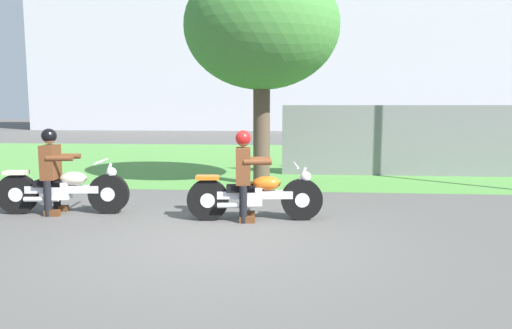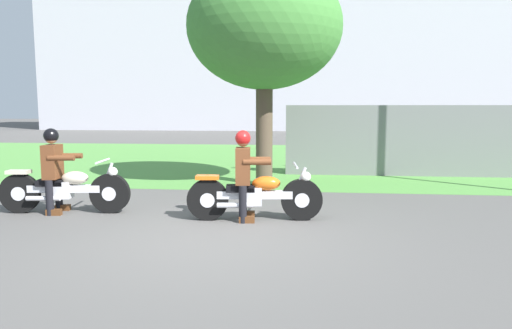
{
  "view_description": "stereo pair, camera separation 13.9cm",
  "coord_description": "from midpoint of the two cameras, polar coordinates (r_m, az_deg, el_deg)",
  "views": [
    {
      "loc": [
        1.07,
        -6.12,
        1.76
      ],
      "look_at": [
        0.44,
        1.27,
        0.85
      ],
      "focal_mm": 33.1,
      "sensor_mm": 36.0,
      "label": 1
    },
    {
      "loc": [
        1.21,
        -6.1,
        1.76
      ],
      "look_at": [
        0.44,
        1.27,
        0.85
      ],
      "focal_mm": 33.1,
      "sensor_mm": 36.0,
      "label": 2
    }
  ],
  "objects": [
    {
      "name": "fence_segment",
      "position": [
        12.66,
        20.0,
        2.68
      ],
      "size": [
        7.0,
        0.06,
        1.8
      ],
      "primitive_type": "cube",
      "color": "slate",
      "rests_on": "ground"
    },
    {
      "name": "stadium_facade",
      "position": [
        38.8,
        8.83,
        15.75
      ],
      "size": [
        44.03,
        8.0,
        15.45
      ],
      "primitive_type": "cube",
      "color": "silver",
      "rests_on": "ground"
    },
    {
      "name": "ground",
      "position": [
        6.46,
        -4.45,
        -8.83
      ],
      "size": [
        120.0,
        120.0,
        0.0
      ],
      "primitive_type": "plane",
      "color": "#565451"
    },
    {
      "name": "grass_verge",
      "position": [
        15.85,
        1.82,
        0.63
      ],
      "size": [
        60.0,
        12.0,
        0.01
      ],
      "primitive_type": "cube",
      "color": "#549342",
      "rests_on": "ground"
    },
    {
      "name": "rider_follow",
      "position": [
        8.43,
        -22.83,
        0.07
      ],
      "size": [
        0.58,
        0.5,
        1.41
      ],
      "rotation": [
        0.0,
        0.0,
        0.1
      ],
      "color": "black",
      "rests_on": "ground"
    },
    {
      "name": "tree_roadside",
      "position": [
        10.72,
        1.41,
        16.16
      ],
      "size": [
        3.4,
        3.4,
        4.85
      ],
      "color": "brown",
      "rests_on": "ground"
    },
    {
      "name": "motorcycle_follow",
      "position": [
        8.43,
        -21.64,
        -2.79
      ],
      "size": [
        2.16,
        0.66,
        0.89
      ],
      "rotation": [
        0.0,
        0.0,
        0.1
      ],
      "color": "black",
      "rests_on": "ground"
    },
    {
      "name": "motorcycle_lead",
      "position": [
        7.34,
        0.43,
        -3.73
      ],
      "size": [
        2.11,
        0.66,
        0.88
      ],
      "rotation": [
        0.0,
        0.0,
        0.1
      ],
      "color": "black",
      "rests_on": "ground"
    },
    {
      "name": "rider_lead",
      "position": [
        7.28,
        -0.89,
        -0.44
      ],
      "size": [
        0.58,
        0.5,
        1.4
      ],
      "rotation": [
        0.0,
        0.0,
        0.1
      ],
      "color": "black",
      "rests_on": "ground"
    }
  ]
}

